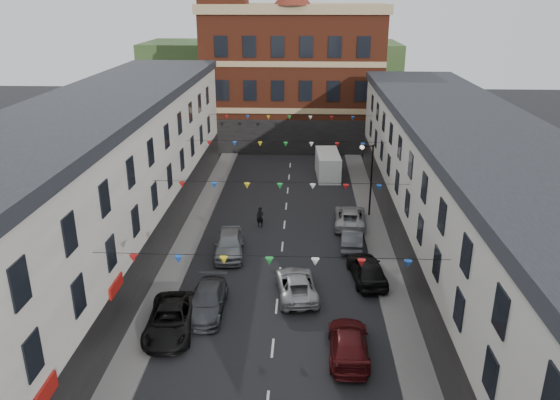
% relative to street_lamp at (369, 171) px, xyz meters
% --- Properties ---
extents(ground, '(160.00, 160.00, 0.00)m').
position_rel_street_lamp_xyz_m(ground, '(-6.55, -14.00, -3.90)').
color(ground, black).
rests_on(ground, ground).
extents(pavement_left, '(1.80, 64.00, 0.15)m').
position_rel_street_lamp_xyz_m(pavement_left, '(-13.45, -12.00, -3.83)').
color(pavement_left, '#605E5B').
rests_on(pavement_left, ground).
extents(pavement_right, '(1.80, 64.00, 0.15)m').
position_rel_street_lamp_xyz_m(pavement_right, '(0.35, -12.00, -3.83)').
color(pavement_right, '#605E5B').
rests_on(pavement_right, ground).
extents(terrace_left, '(8.40, 56.00, 10.70)m').
position_rel_street_lamp_xyz_m(terrace_left, '(-18.33, -13.00, 1.44)').
color(terrace_left, beige).
rests_on(terrace_left, ground).
extents(terrace_right, '(8.40, 56.00, 9.70)m').
position_rel_street_lamp_xyz_m(terrace_right, '(5.23, -13.00, 0.95)').
color(terrace_right, '#B7B4AB').
rests_on(terrace_right, ground).
extents(civic_building, '(20.60, 13.30, 18.50)m').
position_rel_street_lamp_xyz_m(civic_building, '(-6.55, 23.95, 4.23)').
color(civic_building, maroon).
rests_on(civic_building, ground).
extents(clock_tower, '(5.60, 5.60, 30.00)m').
position_rel_street_lamp_xyz_m(clock_tower, '(-14.05, 21.00, 11.03)').
color(clock_tower, maroon).
rests_on(clock_tower, ground).
extents(distant_hill, '(40.00, 14.00, 10.00)m').
position_rel_street_lamp_xyz_m(distant_hill, '(-10.55, 48.00, 1.10)').
color(distant_hill, '#2D5125').
rests_on(distant_hill, ground).
extents(street_lamp, '(1.10, 0.36, 6.00)m').
position_rel_street_lamp_xyz_m(street_lamp, '(0.00, 0.00, 0.00)').
color(street_lamp, black).
rests_on(street_lamp, ground).
extents(car_left_c, '(2.79, 5.38, 1.45)m').
position_rel_street_lamp_xyz_m(car_left_c, '(-12.05, -16.75, -3.18)').
color(car_left_c, black).
rests_on(car_left_c, ground).
extents(car_left_d, '(1.98, 4.85, 1.41)m').
position_rel_street_lamp_xyz_m(car_left_d, '(-10.43, -14.75, -3.20)').
color(car_left_d, '#404348').
rests_on(car_left_d, ground).
extents(car_left_e, '(2.34, 4.96, 1.64)m').
position_rel_street_lamp_xyz_m(car_left_e, '(-10.15, -7.42, -3.09)').
color(car_left_e, gray).
rests_on(car_left_e, ground).
extents(car_right_c, '(2.10, 4.90, 1.41)m').
position_rel_street_lamp_xyz_m(car_right_c, '(-2.76, -18.40, -3.20)').
color(car_right_c, '#4C0F11').
rests_on(car_right_c, ground).
extents(car_right_d, '(2.47, 4.90, 1.60)m').
position_rel_street_lamp_xyz_m(car_right_d, '(-1.05, -10.69, -3.10)').
color(car_right_d, black).
rests_on(car_right_d, ground).
extents(car_right_e, '(1.81, 4.31, 1.38)m').
position_rel_street_lamp_xyz_m(car_right_e, '(-1.60, -5.73, -3.21)').
color(car_right_e, '#44474B').
rests_on(car_right_e, ground).
extents(car_right_f, '(2.66, 5.19, 1.40)m').
position_rel_street_lamp_xyz_m(car_right_f, '(-1.46, -1.85, -3.20)').
color(car_right_f, '#A5A8AA').
rests_on(car_right_f, ground).
extents(moving_car, '(2.89, 5.14, 1.36)m').
position_rel_street_lamp_xyz_m(moving_car, '(-5.44, -12.63, -3.23)').
color(moving_car, '#A7AAAE').
rests_on(moving_car, ground).
extents(white_van, '(2.40, 5.61, 2.44)m').
position_rel_street_lamp_xyz_m(white_van, '(-2.75, 10.36, -2.69)').
color(white_van, white).
rests_on(white_van, ground).
extents(pedestrian, '(0.70, 0.57, 1.64)m').
position_rel_street_lamp_xyz_m(pedestrian, '(-8.41, -2.52, -3.08)').
color(pedestrian, black).
rests_on(pedestrian, ground).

